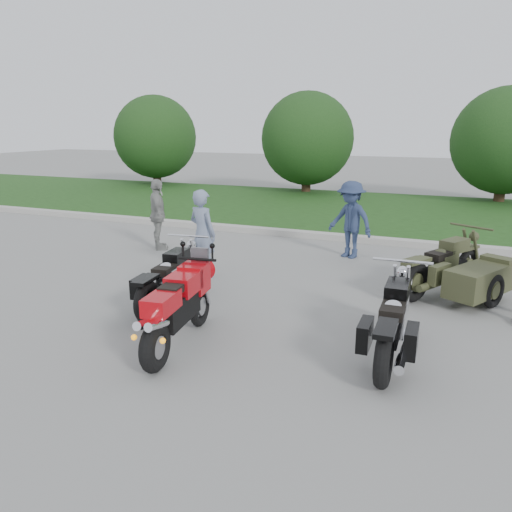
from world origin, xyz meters
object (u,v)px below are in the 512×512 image
at_px(sportbike_red, 178,306).
at_px(person_back, 158,215).
at_px(cruiser_sidecar, 462,275).
at_px(person_stripe, 203,234).
at_px(cruiser_right, 393,325).
at_px(person_denim, 350,220).
at_px(cruiser_left, 168,281).

relative_size(sportbike_red, person_back, 1.25).
xyz_separation_m(cruiser_sidecar, person_back, (-6.35, 0.99, 0.39)).
xyz_separation_m(cruiser_sidecar, person_stripe, (-4.43, -0.48, 0.40)).
xyz_separation_m(cruiser_right, person_stripe, (-3.69, 2.14, 0.37)).
bearing_deg(person_denim, person_stripe, -108.44).
xyz_separation_m(person_stripe, person_back, (-1.92, 1.47, -0.02)).
xyz_separation_m(sportbike_red, person_denim, (1.02, 5.22, 0.26)).
height_order(person_stripe, person_back, person_stripe).
xyz_separation_m(sportbike_red, person_stripe, (-1.18, 2.83, 0.26)).
distance_m(sportbike_red, person_back, 5.30).
bearing_deg(person_back, cruiser_sidecar, -137.88).
xyz_separation_m(cruiser_left, person_stripe, (-0.26, 1.62, 0.40)).
bearing_deg(cruiser_left, sportbike_red, -59.06).
bearing_deg(person_stripe, sportbike_red, 130.05).
bearing_deg(cruiser_sidecar, cruiser_right, -77.09).
height_order(sportbike_red, cruiser_sidecar, sportbike_red).
distance_m(cruiser_left, person_stripe, 1.69).
bearing_deg(person_back, person_stripe, -166.38).
xyz_separation_m(cruiser_right, cruiser_sidecar, (0.74, 2.62, -0.03)).
xyz_separation_m(cruiser_left, cruiser_right, (3.43, -0.52, 0.02)).
distance_m(person_stripe, person_denim, 3.25).
distance_m(sportbike_red, cruiser_sidecar, 4.64).
relative_size(person_stripe, person_back, 1.02).
xyz_separation_m(cruiser_right, person_denim, (-1.49, 4.54, 0.37)).
relative_size(cruiser_left, person_back, 1.32).
relative_size(cruiser_sidecar, person_back, 1.33).
relative_size(cruiser_right, cruiser_sidecar, 1.06).
bearing_deg(cruiser_left, cruiser_sidecar, 20.65).
bearing_deg(person_back, cruiser_right, -161.78).
bearing_deg(sportbike_red, cruiser_right, 7.78).
bearing_deg(person_denim, cruiser_left, -91.64).
bearing_deg(person_stripe, cruiser_sidecar, -156.34).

